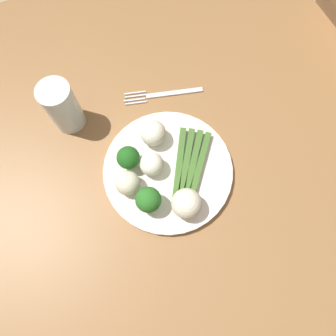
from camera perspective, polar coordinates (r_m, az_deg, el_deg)
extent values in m
cube|color=tan|center=(1.30, 1.18, -13.71)|extent=(6.00, 6.00, 0.02)
cube|color=olive|center=(0.58, 2.59, -6.81)|extent=(1.24, 1.00, 0.04)
cylinder|color=olive|center=(1.26, 9.77, 21.43)|extent=(0.07, 0.07, 0.70)
cylinder|color=#9E754C|center=(1.23, 25.47, -2.08)|extent=(0.04, 0.04, 0.45)
cylinder|color=#9E754C|center=(1.31, 18.49, 11.25)|extent=(0.04, 0.04, 0.45)
cylinder|color=silver|center=(0.57, 0.00, -0.41)|extent=(0.24, 0.24, 0.01)
cube|color=#3D6626|center=(0.56, 5.93, 0.16)|extent=(0.12, 0.10, 0.01)
cube|color=#3D6626|center=(0.56, 4.70, 0.53)|extent=(0.12, 0.10, 0.01)
cube|color=#3D6626|center=(0.56, 3.44, 0.78)|extent=(0.13, 0.09, 0.01)
cube|color=#3D6626|center=(0.56, 2.16, 0.89)|extent=(0.13, 0.08, 0.01)
cylinder|color=#4C7F2B|center=(0.57, -7.26, 1.12)|extent=(0.01, 0.01, 0.01)
sphere|color=#1E5B1C|center=(0.54, -7.55, 1.97)|extent=(0.04, 0.04, 0.04)
cylinder|color=#568E33|center=(0.54, -3.58, -6.62)|extent=(0.02, 0.02, 0.02)
sphere|color=#286B23|center=(0.52, -3.75, -6.01)|extent=(0.05, 0.05, 0.05)
sphere|color=white|center=(0.57, -2.94, 6.60)|extent=(0.05, 0.05, 0.05)
sphere|color=beige|center=(0.54, -7.66, -2.84)|extent=(0.04, 0.04, 0.04)
sphere|color=silver|center=(0.52, 3.36, -6.81)|extent=(0.05, 0.05, 0.05)
sphere|color=white|center=(0.55, -3.09, 0.74)|extent=(0.04, 0.04, 0.04)
cube|color=silver|center=(0.65, 1.25, 14.03)|extent=(0.04, 0.12, 0.00)
cube|color=silver|center=(0.66, -6.26, 13.94)|extent=(0.01, 0.04, 0.00)
cube|color=silver|center=(0.65, -6.18, 13.36)|extent=(0.01, 0.04, 0.00)
cube|color=silver|center=(0.65, -6.10, 12.77)|extent=(0.01, 0.04, 0.00)
cube|color=silver|center=(0.64, -6.02, 12.18)|extent=(0.01, 0.04, 0.00)
cylinder|color=silver|center=(0.61, -19.39, 10.87)|extent=(0.06, 0.06, 0.11)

